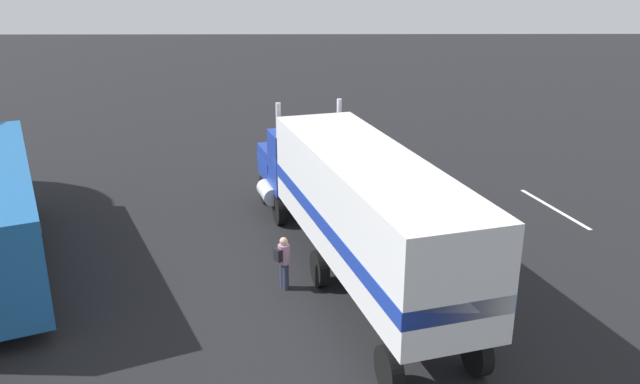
# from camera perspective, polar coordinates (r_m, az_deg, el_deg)

# --- Properties ---
(ground_plane) EXTENTS (120.00, 120.00, 0.00)m
(ground_plane) POSITION_cam_1_polar(r_m,az_deg,el_deg) (24.80, -1.12, -2.06)
(ground_plane) COLOR black
(lane_stripe_near) EXTENTS (4.31, 1.22, 0.01)m
(lane_stripe_near) POSITION_cam_1_polar(r_m,az_deg,el_deg) (20.87, 8.48, -6.67)
(lane_stripe_near) COLOR silver
(lane_stripe_near) RESTS_ON ground_plane
(lane_stripe_mid) EXTENTS (4.21, 1.60, 0.01)m
(lane_stripe_mid) POSITION_cam_1_polar(r_m,az_deg,el_deg) (24.75, 12.33, -2.57)
(lane_stripe_mid) COLOR silver
(lane_stripe_mid) RESTS_ON ground_plane
(lane_stripe_far) EXTENTS (4.28, 1.35, 0.01)m
(lane_stripe_far) POSITION_cam_1_polar(r_m,az_deg,el_deg) (27.03, 19.54, -1.35)
(lane_stripe_far) COLOR silver
(lane_stripe_far) RESTS_ON ground_plane
(semi_truck) EXTENTS (14.27, 6.52, 4.50)m
(semi_truck) POSITION_cam_1_polar(r_m,az_deg,el_deg) (19.17, 2.99, -0.71)
(semi_truck) COLOR #193399
(semi_truck) RESTS_ON ground_plane
(person_bystander) EXTENTS (0.44, 0.47, 1.63)m
(person_bystander) POSITION_cam_1_polar(r_m,az_deg,el_deg) (19.21, -3.18, -5.97)
(person_bystander) COLOR #2D3347
(person_bystander) RESTS_ON ground_plane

